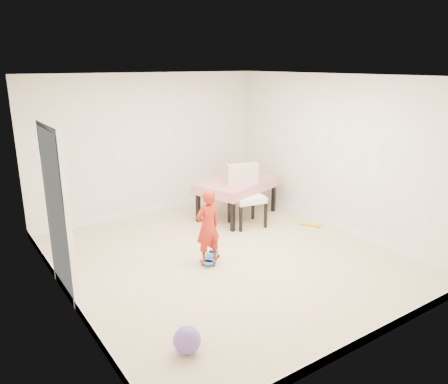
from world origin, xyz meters
TOP-DOWN VIEW (x-y plane):
  - ground at (0.00, 0.00)m, footprint 5.00×5.00m
  - ceiling at (0.00, 0.00)m, footprint 4.50×5.00m
  - wall_back at (0.00, 2.48)m, footprint 4.50×0.04m
  - wall_front at (0.00, -2.48)m, footprint 4.50×0.04m
  - wall_left at (-2.23, 0.00)m, footprint 0.04×5.00m
  - wall_right at (2.23, 0.00)m, footprint 0.04×5.00m
  - door at (-2.22, 0.30)m, footprint 0.11×0.94m
  - baseboard_back at (0.00, 2.49)m, footprint 4.50×0.02m
  - baseboard_front at (0.00, -2.49)m, footprint 4.50×0.02m
  - baseboard_left at (-2.24, 0.00)m, footprint 0.02×5.00m
  - baseboard_right at (2.24, 0.00)m, footprint 0.02×5.00m
  - dining_table at (1.21, 1.39)m, footprint 1.74×1.38m
  - dining_chair at (1.08, 0.91)m, footprint 0.69×0.76m
  - skateboard at (-0.24, 0.03)m, footprint 0.49×0.49m
  - child at (-0.32, -0.01)m, footprint 0.40×0.27m
  - balloon at (-1.56, -1.58)m, footprint 0.28×0.28m
  - foam_toy at (1.97, 0.25)m, footprint 0.25×0.38m

SIDE VIEW (x-z plane):
  - ground at x=0.00m, z-range 0.00..0.00m
  - foam_toy at x=1.97m, z-range 0.00..0.06m
  - skateboard at x=-0.24m, z-range 0.00..0.08m
  - baseboard_back at x=0.00m, z-range 0.00..0.12m
  - baseboard_front at x=0.00m, z-range 0.00..0.12m
  - baseboard_left at x=-2.24m, z-range 0.00..0.12m
  - baseboard_right at x=2.24m, z-range 0.00..0.12m
  - balloon at x=-1.56m, z-range 0.00..0.28m
  - dining_table at x=1.21m, z-range 0.00..0.71m
  - child at x=-0.32m, z-range 0.00..1.06m
  - dining_chair at x=1.08m, z-range 0.00..1.07m
  - door at x=-2.22m, z-range -0.03..2.08m
  - wall_back at x=0.00m, z-range 0.00..2.60m
  - wall_front at x=0.00m, z-range 0.00..2.60m
  - wall_left at x=-2.23m, z-range 0.00..2.60m
  - wall_right at x=2.23m, z-range 0.00..2.60m
  - ceiling at x=0.00m, z-range 2.56..2.60m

